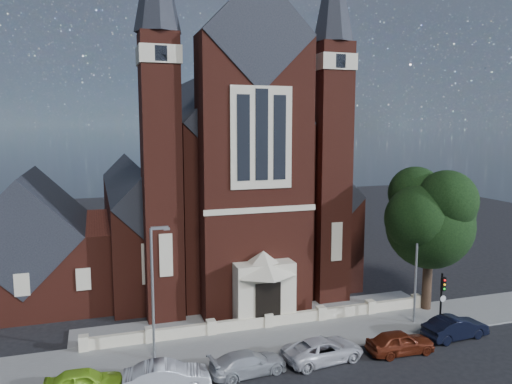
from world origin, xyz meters
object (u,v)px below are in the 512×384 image
Objects in this scene: parish_hall at (31,249)px; traffic_signal at (442,294)px; street_lamp_right at (417,260)px; street_tree at (434,220)px; street_lamp_left at (154,286)px; car_silver_a at (167,377)px; car_lime_van at (84,382)px; church at (213,183)px; car_silver_b at (248,363)px; car_navy at (455,328)px; car_white_suv at (323,350)px; car_dark_red at (400,342)px.

traffic_signal is (27.00, -15.57, -1.43)m from parish_hall.
street_tree is at bearing 34.26° from street_lamp_right.
street_lamp_left is 5.26m from car_silver_a.
car_silver_a is (4.15, -0.96, 0.07)m from car_lime_van.
church is at bearing -26.71° from car_lime_van.
street_lamp_right reaches higher than traffic_signal.
street_lamp_right is 22.48m from car_lime_van.
church is 21.76m from street_lamp_right.
church is at bearing -14.36° from car_silver_b.
car_navy is (-1.49, -4.60, -6.22)m from street_tree.
street_lamp_right is at bearing -61.96° from church.
car_lime_van is 13.43m from car_white_suv.
parish_hall is at bearing 156.74° from street_tree.
car_white_suv is (-11.07, -4.80, -6.28)m from street_tree.
car_silver_b is at bearing -166.33° from street_lamp_right.
car_lime_van is (4.11, -16.61, -3.34)m from parish_hall.
church is 24.65m from car_dark_red.
street_tree is (12.60, -17.23, -1.23)m from church.
church is at bearing 67.34° from street_lamp_left.
parish_hall is 2.73× the size of car_navy.
traffic_signal reaches higher than car_silver_a.
car_white_suv is at bearing -94.51° from car_silver_b.
car_silver_b is at bearing 86.68° from car_navy.
street_lamp_right is (26.09, -14.00, 0.59)m from parish_hall.
street_lamp_right is at bearing 14.62° from car_navy.
car_navy is (23.00, -0.28, 0.06)m from car_lime_van.
car_white_suv is at bearing -156.57° from street_tree.
car_dark_red is (14.15, -0.09, -0.03)m from car_silver_a.
car_silver_a reaches higher than car_lime_van.
car_dark_red is (-6.19, -5.37, -6.24)m from street_tree.
parish_hall is 17.43m from car_lime_van.
car_silver_b is at bearing 89.14° from car_dark_red.
street_tree is 2.18× the size of car_white_suv.
street_lamp_left is 10.67m from car_white_suv.
traffic_signal is 18.94m from car_silver_a.
church is 25.74m from car_lime_van.
car_silver_b is at bearing -98.16° from church.
car_white_suv is at bearing -18.12° from street_lamp_left.
street_lamp_left is 1.78× the size of car_silver_a.
church is 23.63m from car_silver_b.
street_tree is 20.71m from street_lamp_left.
parish_hall is 2.48× the size of car_white_suv.
car_silver_b is 4.71m from car_white_suv.
car_navy is at bearing -107.98° from street_tree.
parish_hall is 3.08× the size of car_lime_van.
car_silver_a is at bearing -168.66° from street_lamp_right.
parish_hall reaches higher than traffic_signal.
car_white_suv is at bearing -89.86° from car_lime_van.
car_dark_red is at bearing -139.06° from street_tree.
church is 23.94m from traffic_signal.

